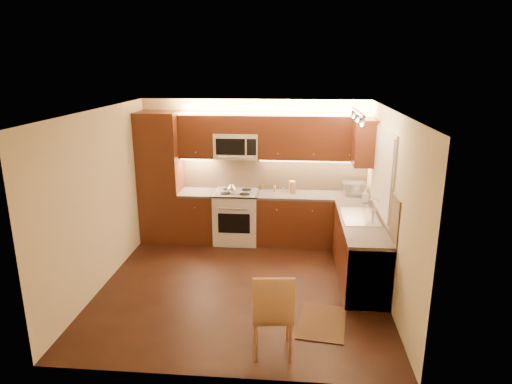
# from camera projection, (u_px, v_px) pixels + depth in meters

# --- Properties ---
(floor) EXTENTS (4.00, 4.00, 0.01)m
(floor) POSITION_uv_depth(u_px,v_px,m) (242.00, 285.00, 6.51)
(floor) COLOR black
(floor) RESTS_ON ground
(ceiling) EXTENTS (4.00, 4.00, 0.01)m
(ceiling) POSITION_uv_depth(u_px,v_px,m) (241.00, 111.00, 5.82)
(ceiling) COLOR beige
(ceiling) RESTS_ON ground
(wall_back) EXTENTS (4.00, 0.01, 2.50)m
(wall_back) POSITION_uv_depth(u_px,v_px,m) (255.00, 170.00, 8.08)
(wall_back) COLOR beige
(wall_back) RESTS_ON ground
(wall_front) EXTENTS (4.00, 0.01, 2.50)m
(wall_front) POSITION_uv_depth(u_px,v_px,m) (217.00, 265.00, 4.25)
(wall_front) COLOR beige
(wall_front) RESTS_ON ground
(wall_left) EXTENTS (0.01, 4.00, 2.50)m
(wall_left) POSITION_uv_depth(u_px,v_px,m) (101.00, 199.00, 6.34)
(wall_left) COLOR beige
(wall_left) RESTS_ON ground
(wall_right) EXTENTS (0.01, 4.00, 2.50)m
(wall_right) POSITION_uv_depth(u_px,v_px,m) (390.00, 207.00, 6.00)
(wall_right) COLOR beige
(wall_right) RESTS_ON ground
(pantry) EXTENTS (0.70, 0.60, 2.30)m
(pantry) POSITION_uv_depth(u_px,v_px,m) (161.00, 177.00, 7.96)
(pantry) COLOR #401E0D
(pantry) RESTS_ON floor
(base_cab_back_left) EXTENTS (0.62, 0.60, 0.86)m
(base_cab_back_left) POSITION_uv_depth(u_px,v_px,m) (199.00, 217.00, 8.11)
(base_cab_back_left) COLOR #401E0D
(base_cab_back_left) RESTS_ON floor
(counter_back_left) EXTENTS (0.62, 0.60, 0.04)m
(counter_back_left) POSITION_uv_depth(u_px,v_px,m) (198.00, 193.00, 7.98)
(counter_back_left) COLOR #393633
(counter_back_left) RESTS_ON base_cab_back_left
(base_cab_back_right) EXTENTS (1.92, 0.60, 0.86)m
(base_cab_back_right) POSITION_uv_depth(u_px,v_px,m) (312.00, 220.00, 7.94)
(base_cab_back_right) COLOR #401E0D
(base_cab_back_right) RESTS_ON floor
(counter_back_right) EXTENTS (1.92, 0.60, 0.04)m
(counter_back_right) POSITION_uv_depth(u_px,v_px,m) (313.00, 196.00, 7.81)
(counter_back_right) COLOR #393633
(counter_back_right) RESTS_ON base_cab_back_right
(base_cab_right) EXTENTS (0.60, 2.00, 0.86)m
(base_cab_right) POSITION_uv_depth(u_px,v_px,m) (359.00, 251.00, 6.64)
(base_cab_right) COLOR #401E0D
(base_cab_right) RESTS_ON floor
(counter_right) EXTENTS (0.60, 2.00, 0.04)m
(counter_right) POSITION_uv_depth(u_px,v_px,m) (361.00, 222.00, 6.51)
(counter_right) COLOR #393633
(counter_right) RESTS_ON base_cab_right
(dishwasher) EXTENTS (0.58, 0.60, 0.84)m
(dishwasher) POSITION_uv_depth(u_px,v_px,m) (366.00, 272.00, 5.96)
(dishwasher) COLOR silver
(dishwasher) RESTS_ON floor
(backsplash_back) EXTENTS (3.30, 0.02, 0.60)m
(backsplash_back) POSITION_uv_depth(u_px,v_px,m) (274.00, 173.00, 8.06)
(backsplash_back) COLOR tan
(backsplash_back) RESTS_ON wall_back
(backsplash_right) EXTENTS (0.02, 2.00, 0.60)m
(backsplash_right) POSITION_uv_depth(u_px,v_px,m) (384.00, 201.00, 6.40)
(backsplash_right) COLOR tan
(backsplash_right) RESTS_ON wall_right
(upper_cab_back_left) EXTENTS (0.62, 0.35, 0.75)m
(upper_cab_back_left) POSITION_uv_depth(u_px,v_px,m) (197.00, 136.00, 7.83)
(upper_cab_back_left) COLOR #401E0D
(upper_cab_back_left) RESTS_ON wall_back
(upper_cab_back_right) EXTENTS (1.92, 0.35, 0.75)m
(upper_cab_back_right) POSITION_uv_depth(u_px,v_px,m) (314.00, 138.00, 7.66)
(upper_cab_back_right) COLOR #401E0D
(upper_cab_back_right) RESTS_ON wall_back
(upper_cab_bridge) EXTENTS (0.76, 0.35, 0.31)m
(upper_cab_bridge) POSITION_uv_depth(u_px,v_px,m) (236.00, 124.00, 7.71)
(upper_cab_bridge) COLOR #401E0D
(upper_cab_bridge) RESTS_ON wall_back
(upper_cab_right_corner) EXTENTS (0.35, 0.50, 0.75)m
(upper_cab_right_corner) POSITION_uv_depth(u_px,v_px,m) (365.00, 142.00, 7.18)
(upper_cab_right_corner) COLOR #401E0D
(upper_cab_right_corner) RESTS_ON wall_right
(stove) EXTENTS (0.76, 0.65, 0.92)m
(stove) POSITION_uv_depth(u_px,v_px,m) (236.00, 217.00, 8.02)
(stove) COLOR silver
(stove) RESTS_ON floor
(microwave) EXTENTS (0.76, 0.38, 0.44)m
(microwave) POSITION_uv_depth(u_px,v_px,m) (237.00, 146.00, 7.80)
(microwave) COLOR silver
(microwave) RESTS_ON wall_back
(window_frame) EXTENTS (0.03, 1.44, 1.24)m
(window_frame) POSITION_uv_depth(u_px,v_px,m) (383.00, 172.00, 6.43)
(window_frame) COLOR silver
(window_frame) RESTS_ON wall_right
(window_blinds) EXTENTS (0.02, 1.36, 1.16)m
(window_blinds) POSITION_uv_depth(u_px,v_px,m) (382.00, 172.00, 6.43)
(window_blinds) COLOR silver
(window_blinds) RESTS_ON wall_right
(sink) EXTENTS (0.52, 0.86, 0.15)m
(sink) POSITION_uv_depth(u_px,v_px,m) (360.00, 212.00, 6.63)
(sink) COLOR silver
(sink) RESTS_ON counter_right
(faucet) EXTENTS (0.20, 0.04, 0.30)m
(faucet) POSITION_uv_depth(u_px,v_px,m) (373.00, 208.00, 6.59)
(faucet) COLOR silver
(faucet) RESTS_ON counter_right
(track_light_bar) EXTENTS (0.04, 1.20, 0.03)m
(track_light_bar) POSITION_uv_depth(u_px,v_px,m) (358.00, 112.00, 6.09)
(track_light_bar) COLOR silver
(track_light_bar) RESTS_ON ceiling
(kettle) EXTENTS (0.18, 0.18, 0.20)m
(kettle) POSITION_uv_depth(u_px,v_px,m) (232.00, 188.00, 7.76)
(kettle) COLOR silver
(kettle) RESTS_ON stove
(toaster_oven) EXTENTS (0.40, 0.32, 0.22)m
(toaster_oven) POSITION_uv_depth(u_px,v_px,m) (354.00, 188.00, 7.77)
(toaster_oven) COLOR silver
(toaster_oven) RESTS_ON counter_back_right
(knife_block) EXTENTS (0.12, 0.16, 0.21)m
(knife_block) POSITION_uv_depth(u_px,v_px,m) (292.00, 187.00, 7.89)
(knife_block) COLOR #A7714B
(knife_block) RESTS_ON counter_back_right
(spice_jar_a) EXTENTS (0.04, 0.04, 0.10)m
(spice_jar_a) POSITION_uv_depth(u_px,v_px,m) (275.00, 187.00, 8.06)
(spice_jar_a) COLOR silver
(spice_jar_a) RESTS_ON counter_back_right
(spice_jar_b) EXTENTS (0.04, 0.04, 0.11)m
(spice_jar_b) POSITION_uv_depth(u_px,v_px,m) (262.00, 187.00, 8.10)
(spice_jar_b) COLOR brown
(spice_jar_b) RESTS_ON counter_back_right
(spice_jar_c) EXTENTS (0.05, 0.05, 0.09)m
(spice_jar_c) POSITION_uv_depth(u_px,v_px,m) (283.00, 189.00, 8.00)
(spice_jar_c) COLOR silver
(spice_jar_c) RESTS_ON counter_back_right
(spice_jar_d) EXTENTS (0.05, 0.05, 0.09)m
(spice_jar_d) POSITION_uv_depth(u_px,v_px,m) (275.00, 189.00, 7.98)
(spice_jar_d) COLOR #AE7434
(spice_jar_d) RESTS_ON counter_back_right
(soap_bottle) EXTENTS (0.12, 0.12, 0.21)m
(soap_bottle) POSITION_uv_depth(u_px,v_px,m) (365.00, 196.00, 7.36)
(soap_bottle) COLOR silver
(soap_bottle) RESTS_ON counter_right
(rug) EXTENTS (0.67, 0.90, 0.01)m
(rug) POSITION_uv_depth(u_px,v_px,m) (322.00, 322.00, 5.56)
(rug) COLOR black
(rug) RESTS_ON floor
(dining_chair) EXTENTS (0.48, 0.48, 0.99)m
(dining_chair) POSITION_uv_depth(u_px,v_px,m) (273.00, 311.00, 4.89)
(dining_chair) COLOR #A7714B
(dining_chair) RESTS_ON floor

